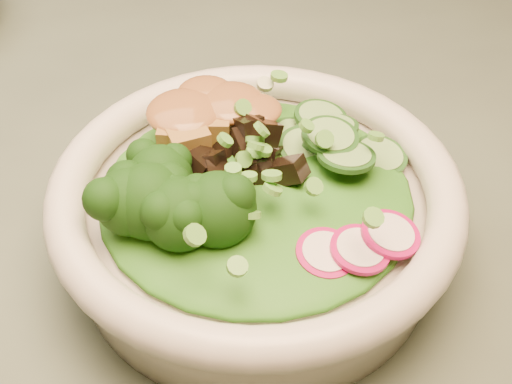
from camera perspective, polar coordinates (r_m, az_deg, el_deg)
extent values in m
cube|color=#4C5B4B|center=(0.63, 8.96, 1.85)|extent=(1.20, 0.80, 0.03)
cylinder|color=beige|center=(0.52, 0.00, -2.81)|extent=(0.26, 0.26, 0.06)
torus|color=beige|center=(0.49, 0.00, 0.13)|extent=(0.29, 0.29, 0.03)
ellipsoid|color=#195A13|center=(0.49, 0.00, 0.09)|extent=(0.22, 0.22, 0.03)
ellipsoid|color=brown|center=(0.52, -4.10, 6.56)|extent=(0.07, 0.06, 0.02)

